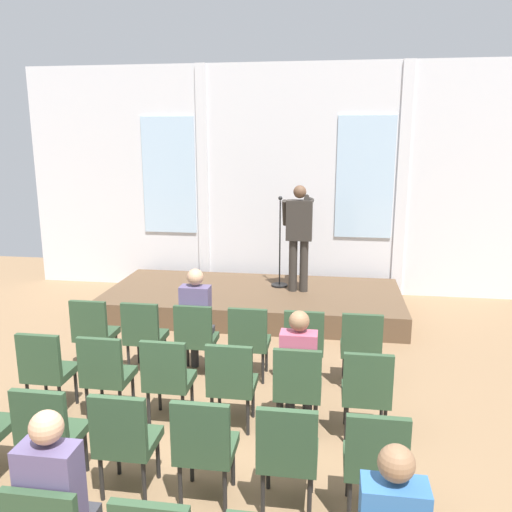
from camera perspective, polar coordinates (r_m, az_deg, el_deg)
The scene contains 25 objects.
ground_plane at distance 4.84m, azimuth -9.45°, elevation -24.11°, with size 15.73×15.73×0.00m, color #846647.
rear_partition at distance 9.81m, azimuth 1.07°, elevation 8.24°, with size 9.13×0.14×4.18m.
stage_platform at distance 8.84m, azimuth -0.27°, elevation -4.92°, with size 4.87×2.18×0.37m, color brown.
speaker at distance 8.56m, azimuth 4.71°, elevation 2.80°, with size 0.51×0.69×1.76m.
mic_stand at distance 8.96m, azimuth 2.59°, elevation -1.22°, with size 0.28×0.28×1.55m.
chair_r0_c0 at distance 6.92m, azimuth -17.31°, elevation -7.64°, with size 0.46×0.44×0.94m.
chair_r0_c1 at distance 6.67m, azimuth -12.14°, elevation -8.12°, with size 0.46×0.44×0.94m.
chair_r0_c2 at distance 6.48m, azimuth -6.59°, elevation -8.56°, with size 0.46×0.44×0.94m.
audience_r0_c2 at distance 6.47m, azimuth -6.46°, elevation -6.53°, with size 0.36×0.39×1.36m.
chair_r0_c3 at distance 6.34m, azimuth -0.76°, elevation -8.94°, with size 0.46×0.44×0.94m.
chair_r0_c4 at distance 6.28m, azimuth 5.28°, elevation -9.23°, with size 0.46×0.44×0.94m.
chair_r0_c5 at distance 6.28m, azimuth 11.38°, elevation -9.42°, with size 0.46×0.44×0.94m.
chair_r1_c0 at distance 6.02m, azimuth -21.92°, elevation -11.19°, with size 0.46×0.44×0.94m.
chair_r1_c1 at distance 5.73m, azimuth -16.08°, elevation -11.99°, with size 0.46×0.44×0.94m.
chair_r1_c2 at distance 5.50m, azimuth -9.64°, elevation -12.73°, with size 0.46×0.44×0.94m.
chair_r1_c3 at distance 5.34m, azimuth -2.71°, elevation -13.34°, with size 0.46×0.44×0.94m.
chair_r1_c4 at distance 5.27m, azimuth 4.56°, elevation -13.78°, with size 0.46×0.44×0.94m.
audience_r1_c4 at distance 5.27m, azimuth 4.66°, elevation -11.67°, with size 0.36×0.39×1.27m.
chair_r1_c5 at distance 5.27m, azimuth 11.96°, elevation -14.01°, with size 0.46×0.44×0.94m.
chair_r2_c1 at distance 4.86m, azimuth -21.69°, elevation -17.21°, with size 0.46×0.44×0.94m.
chair_r2_c2 at distance 4.59m, azimuth -14.13°, elevation -18.55°, with size 0.46×0.44×0.94m.
chair_r2_c3 at distance 4.40m, azimuth -5.66°, elevation -19.67°, with size 0.46×0.44×0.94m.
chair_r2_c4 at distance 4.31m, azimuth 3.47°, elevation -20.42°, with size 0.46×0.44×0.94m.
chair_r2_c5 at distance 4.31m, azimuth 12.85°, elevation -20.69°, with size 0.46×0.44×0.94m.
audience_r3_c2 at distance 3.70m, azimuth -20.93°, elevation -23.54°, with size 0.36×0.39×1.35m.
Camera 1 is at (1.27, -3.65, 2.90)m, focal length 36.67 mm.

